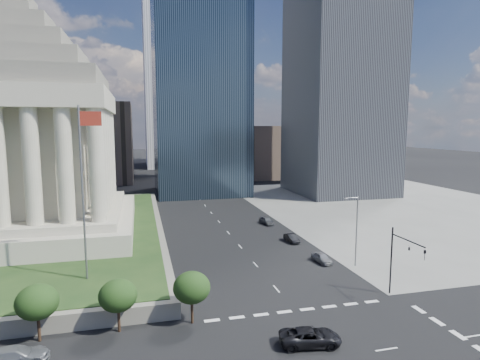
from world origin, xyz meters
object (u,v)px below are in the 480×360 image
object	(u,v)px
parked_sedan_mid	(292,238)
suv_grey	(15,356)
parked_sedan_far	(267,221)
street_lamp_north	(356,227)
parked_sedan_near	(322,258)
war_memorial	(20,115)
traffic_signal_ne	(401,255)
pickup_truck	(310,337)
flagpole	(84,183)

from	to	relation	value
parked_sedan_mid	suv_grey	bearing A→B (deg)	-144.84
parked_sedan_far	street_lamp_north	bearing A→B (deg)	-88.96
street_lamp_north	suv_grey	bearing A→B (deg)	-159.67
street_lamp_north	parked_sedan_near	distance (m)	6.74
parked_sedan_mid	parked_sedan_near	bearing A→B (deg)	-91.22
parked_sedan_near	parked_sedan_far	distance (m)	24.11
war_memorial	traffic_signal_ne	bearing A→B (deg)	-36.42
war_memorial	street_lamp_north	xyz separation A→B (m)	(47.33, -23.00, -15.74)
street_lamp_north	parked_sedan_near	xyz separation A→B (m)	(-3.75, 2.57, -4.97)
pickup_truck	parked_sedan_far	size ratio (longest dim) A/B	1.30
flagpole	street_lamp_north	xyz separation A→B (m)	(35.16, 1.00, -7.45)
suv_grey	parked_sedan_mid	xyz separation A→B (m)	(35.23, 28.03, -0.11)
traffic_signal_ne	street_lamp_north	world-z (taller)	street_lamp_north
street_lamp_north	suv_grey	size ratio (longest dim) A/B	1.89
street_lamp_north	parked_sedan_mid	world-z (taller)	street_lamp_north
flagpole	parked_sedan_near	bearing A→B (deg)	6.49
flagpole	street_lamp_north	distance (m)	35.95
parked_sedan_far	parked_sedan_near	bearing A→B (deg)	-96.82
pickup_truck	suv_grey	world-z (taller)	pickup_truck
parked_sedan_near	parked_sedan_far	size ratio (longest dim) A/B	0.95
suv_grey	parked_sedan_mid	size ratio (longest dim) A/B	1.32
parked_sedan_near	war_memorial	bearing A→B (deg)	149.00
suv_grey	parked_sedan_mid	world-z (taller)	suv_grey
war_memorial	parked_sedan_near	size ratio (longest dim) A/B	9.65
flagpole	street_lamp_north	world-z (taller)	flagpole
flagpole	parked_sedan_far	bearing A→B (deg)	41.91
pickup_truck	parked_sedan_mid	world-z (taller)	pickup_truck
war_memorial	parked_sedan_far	distance (m)	47.85
traffic_signal_ne	parked_sedan_far	distance (m)	38.41
pickup_truck	parked_sedan_mid	bearing A→B (deg)	-9.23
war_memorial	flagpole	distance (m)	28.16
flagpole	traffic_signal_ne	world-z (taller)	flagpole
parked_sedan_mid	flagpole	bearing A→B (deg)	-158.38
traffic_signal_ne	parked_sedan_far	bearing A→B (deg)	95.27
war_memorial	street_lamp_north	world-z (taller)	war_memorial
traffic_signal_ne	pickup_truck	bearing A→B (deg)	-155.07
war_memorial	street_lamp_north	bearing A→B (deg)	-25.92
pickup_truck	traffic_signal_ne	bearing A→B (deg)	-55.79
flagpole	parked_sedan_near	xyz separation A→B (m)	(31.40, 3.57, -12.43)
suv_grey	traffic_signal_ne	bearing A→B (deg)	-92.24
flagpole	parked_sedan_mid	xyz separation A→B (m)	(31.00, 14.43, -12.46)
flagpole	street_lamp_north	size ratio (longest dim) A/B	2.00
parked_sedan_near	parked_sedan_mid	xyz separation A→B (m)	(-0.40, 10.86, -0.03)
street_lamp_north	parked_sedan_mid	bearing A→B (deg)	107.20
parked_sedan_mid	pickup_truck	bearing A→B (deg)	-111.85
pickup_truck	suv_grey	xyz separation A→B (m)	(-24.81, 3.10, -0.01)
parked_sedan_far	war_memorial	bearing A→B (deg)	176.71
suv_grey	parked_sedan_near	world-z (taller)	suv_grey
war_memorial	pickup_truck	distance (m)	56.16
pickup_truck	parked_sedan_far	xyz separation A→B (m)	(10.25, 44.37, -0.04)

